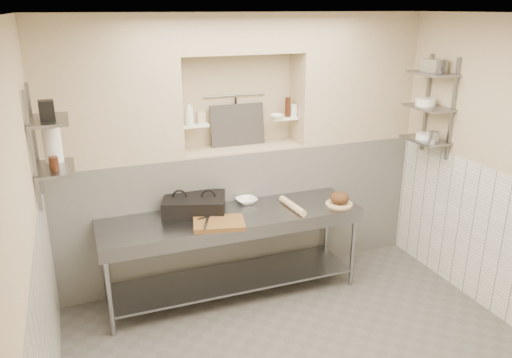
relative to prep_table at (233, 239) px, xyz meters
name	(u,v)px	position (x,y,z in m)	size (l,w,h in m)	color
ceiling	(324,6)	(0.29, -1.18, 2.21)	(4.00, 3.90, 0.10)	silver
wall_left	(23,250)	(-1.76, -1.18, 0.76)	(0.10, 3.90, 2.80)	tan
wall_back	(233,143)	(0.29, 0.82, 0.76)	(4.00, 0.10, 2.80)	tan
backwall_lower	(241,209)	(0.29, 0.57, 0.06)	(4.00, 0.40, 1.40)	white
alcove_sill	(241,148)	(0.29, 0.57, 0.77)	(1.30, 0.40, 0.02)	tan
backwall_pillar_left	(107,91)	(-1.03, 0.57, 1.46)	(1.35, 0.40, 1.40)	tan
backwall_pillar_right	(352,77)	(1.62, 0.57, 1.46)	(1.35, 0.40, 1.40)	tan
backwall_header	(240,33)	(0.29, 0.57, 1.96)	(1.30, 0.40, 0.40)	tan
wainscot_left	(48,342)	(-1.70, -1.18, 0.06)	(0.02, 3.90, 1.40)	white
wainscot_right	(501,247)	(2.28, -1.18, 0.06)	(0.02, 3.90, 1.40)	white
alcove_shelf_left	(194,125)	(-0.21, 0.57, 1.06)	(0.28, 0.16, 0.03)	white
alcove_shelf_right	(284,118)	(0.79, 0.57, 1.06)	(0.28, 0.16, 0.03)	white
utensil_rail	(235,95)	(0.29, 0.74, 1.31)	(0.02, 0.02, 0.70)	gray
hanging_steel	(236,111)	(0.29, 0.72, 1.14)	(0.02, 0.02, 0.30)	black
splash_panel	(237,125)	(0.29, 0.67, 1.00)	(0.60, 0.02, 0.45)	#383330
shelf_rail_left_a	(34,140)	(-1.68, 0.07, 1.16)	(0.03, 0.03, 0.95)	slate
shelf_rail_left_b	(32,153)	(-1.68, -0.33, 1.16)	(0.03, 0.03, 0.95)	slate
wall_shelf_left_lower	(55,168)	(-1.55, -0.13, 0.96)	(0.30, 0.50, 0.03)	slate
wall_shelf_left_upper	(48,120)	(-1.55, -0.13, 1.36)	(0.30, 0.50, 0.03)	slate
shelf_rail_right_a	(427,103)	(2.27, 0.07, 1.21)	(0.03, 0.03, 1.05)	slate
shelf_rail_right_b	(452,110)	(2.27, -0.33, 1.21)	(0.03, 0.03, 1.05)	slate
wall_shelf_right_lower	(425,140)	(2.13, -0.13, 0.86)	(0.30, 0.50, 0.03)	slate
wall_shelf_right_mid	(429,107)	(2.13, -0.13, 1.21)	(0.30, 0.50, 0.03)	slate
wall_shelf_right_upper	(432,74)	(2.13, -0.13, 1.56)	(0.30, 0.50, 0.03)	slate
prep_table	(233,239)	(0.00, 0.00, 0.00)	(2.60, 0.70, 0.90)	gray
panini_press	(194,204)	(-0.33, 0.20, 0.34)	(0.71, 0.61, 0.16)	black
cutting_board	(219,223)	(-0.19, -0.20, 0.28)	(0.48, 0.33, 0.04)	brown
knife_blade	(210,216)	(-0.25, -0.06, 0.31)	(0.25, 0.03, 0.01)	gray
tongs	(207,223)	(-0.32, -0.21, 0.31)	(0.02, 0.02, 0.26)	gray
mixing_bowl	(246,201)	(0.24, 0.25, 0.28)	(0.21, 0.21, 0.05)	white
rolling_pin	(292,206)	(0.62, -0.07, 0.29)	(0.07, 0.07, 0.45)	#D1B385
bread_board	(339,204)	(1.13, -0.13, 0.27)	(0.28, 0.28, 0.02)	#D1B385
bread_loaf	(339,198)	(1.13, -0.13, 0.33)	(0.20, 0.20, 0.12)	#4C2D19
bottle_soap	(189,113)	(-0.26, 0.54, 1.19)	(0.09, 0.09, 0.24)	white
jar_alcove	(201,117)	(-0.13, 0.58, 1.13)	(0.08, 0.08, 0.12)	tan
bowl_alcove	(277,116)	(0.69, 0.52, 1.09)	(0.14, 0.14, 0.04)	white
condiment_a	(288,107)	(0.85, 0.60, 1.17)	(0.06, 0.06, 0.20)	#35170C
condiment_b	(288,107)	(0.83, 0.56, 1.18)	(0.05, 0.05, 0.21)	#35170C
condiment_c	(294,110)	(0.90, 0.56, 1.13)	(0.08, 0.08, 0.13)	white
jug_left	(53,145)	(-1.55, 0.03, 1.12)	(0.15, 0.15, 0.30)	white
jar_left	(54,164)	(-1.55, -0.23, 1.03)	(0.07, 0.07, 0.11)	#35170C
box_left_upper	(47,111)	(-1.55, -0.21, 1.45)	(0.11, 0.11, 0.16)	black
bowl_right	(425,136)	(2.13, -0.12, 0.90)	(0.18, 0.18, 0.06)	white
canister_right	(434,137)	(2.13, -0.27, 0.93)	(0.11, 0.11, 0.11)	gray
bowl_right_mid	(425,102)	(2.13, -0.07, 1.26)	(0.20, 0.20, 0.08)	white
basket_right	(434,66)	(2.13, -0.14, 1.64)	(0.17, 0.21, 0.13)	gray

